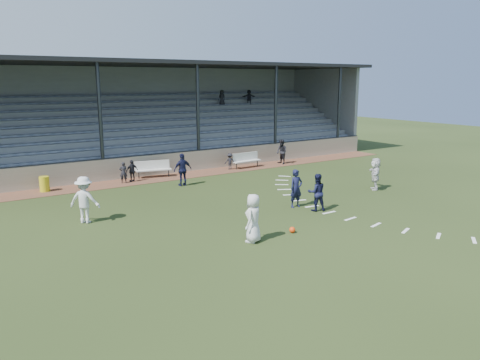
% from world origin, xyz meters
% --- Properties ---
extents(ground, '(90.00, 90.00, 0.00)m').
position_xyz_m(ground, '(0.00, 0.00, 0.00)').
color(ground, '#263415').
rests_on(ground, ground).
extents(cinder_track, '(34.00, 2.00, 0.02)m').
position_xyz_m(cinder_track, '(0.00, 10.50, 0.01)').
color(cinder_track, brown).
rests_on(cinder_track, ground).
extents(retaining_wall, '(34.00, 0.18, 1.20)m').
position_xyz_m(retaining_wall, '(0.00, 11.55, 0.60)').
color(retaining_wall, tan).
rests_on(retaining_wall, ground).
extents(bench_left, '(2.04, 0.90, 0.95)m').
position_xyz_m(bench_left, '(-0.38, 10.95, 0.58)').
color(bench_left, beige).
rests_on(bench_left, cinder_track).
extents(bench_right, '(2.02, 0.59, 0.95)m').
position_xyz_m(bench_right, '(5.77, 10.49, 0.58)').
color(bench_right, beige).
rests_on(bench_right, cinder_track).
extents(trash_bin, '(0.47, 0.47, 0.76)m').
position_xyz_m(trash_bin, '(-6.31, 10.64, 0.40)').
color(trash_bin, gold).
rests_on(trash_bin, cinder_track).
extents(football, '(0.22, 0.22, 0.22)m').
position_xyz_m(football, '(-0.16, -1.19, 0.11)').
color(football, '#E93F0D').
rests_on(football, ground).
extents(player_white_lead, '(0.98, 0.91, 1.69)m').
position_xyz_m(player_white_lead, '(-1.91, -1.18, 0.84)').
color(player_white_lead, silver).
rests_on(player_white_lead, ground).
extents(player_navy_lead, '(0.64, 0.45, 1.68)m').
position_xyz_m(player_navy_lead, '(2.26, 1.47, 0.84)').
color(player_navy_lead, black).
rests_on(player_navy_lead, ground).
extents(player_navy_mid, '(0.96, 0.87, 1.61)m').
position_xyz_m(player_navy_mid, '(2.61, 0.54, 0.80)').
color(player_navy_mid, black).
rests_on(player_navy_mid, ground).
extents(player_white_wing, '(1.35, 1.29, 1.84)m').
position_xyz_m(player_white_wing, '(-6.08, 4.25, 0.92)').
color(player_white_wing, silver).
rests_on(player_white_wing, ground).
extents(player_navy_wing, '(1.01, 0.44, 1.72)m').
position_xyz_m(player_navy_wing, '(0.07, 8.05, 0.86)').
color(player_navy_wing, black).
rests_on(player_navy_wing, ground).
extents(player_white_back, '(1.38, 1.44, 1.63)m').
position_xyz_m(player_white_back, '(7.82, 1.85, 0.82)').
color(player_white_back, silver).
rests_on(player_white_back, ground).
extents(official, '(0.63, 0.80, 1.61)m').
position_xyz_m(official, '(8.50, 10.28, 0.83)').
color(official, black).
rests_on(official, cinder_track).
extents(sub_left_near, '(0.48, 0.39, 1.15)m').
position_xyz_m(sub_left_near, '(-2.33, 10.36, 0.60)').
color(sub_left_near, black).
rests_on(sub_left_near, cinder_track).
extents(sub_left_far, '(0.74, 0.40, 1.20)m').
position_xyz_m(sub_left_far, '(-1.79, 10.47, 0.62)').
color(sub_left_far, black).
rests_on(sub_left_far, cinder_track).
extents(sub_right, '(0.74, 0.55, 1.02)m').
position_xyz_m(sub_right, '(4.59, 10.54, 0.53)').
color(sub_right, black).
rests_on(sub_right, cinder_track).
extents(grandstand, '(34.60, 9.00, 6.61)m').
position_xyz_m(grandstand, '(0.01, 16.26, 2.20)').
color(grandstand, gray).
rests_on(grandstand, ground).
extents(penalty_arc, '(3.89, 14.63, 0.01)m').
position_xyz_m(penalty_arc, '(4.12, 0.00, 0.01)').
color(penalty_arc, white).
rests_on(penalty_arc, ground).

